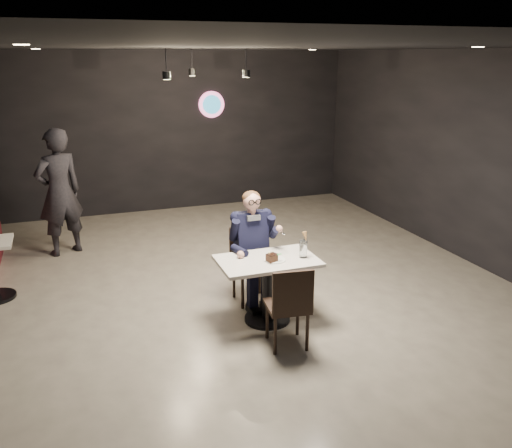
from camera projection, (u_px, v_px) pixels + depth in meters
name	position (u px, v px, depth m)	size (l,w,h in m)	color
floor	(248.00, 301.00, 6.72)	(9.00, 9.00, 0.00)	gray
wall_sign	(211.00, 104.00, 10.39)	(0.50, 0.06, 0.50)	pink
pendant_lights	(201.00, 57.00, 7.65)	(1.40, 1.20, 0.36)	black
main_table	(267.00, 290.00, 6.12)	(1.10, 0.70, 0.75)	silver
chair_far	(251.00, 266.00, 6.59)	(0.42, 0.46, 0.92)	black
chair_near	(287.00, 304.00, 5.58)	(0.42, 0.46, 0.92)	black
seated_man	(251.00, 246.00, 6.51)	(0.60, 0.80, 1.44)	black
dessert_plate	(275.00, 260.00, 5.98)	(0.24, 0.24, 0.01)	white
cake_slice	(272.00, 258.00, 5.91)	(0.11, 0.09, 0.08)	black
mint_leaf	(279.00, 254.00, 5.90)	(0.06, 0.04, 0.01)	green
sundae_glass	(303.00, 249.00, 6.04)	(0.09, 0.09, 0.20)	silver
wafer_cone	(305.00, 237.00, 6.01)	(0.06, 0.06, 0.12)	tan
passerby	(59.00, 192.00, 8.05)	(0.70, 0.46, 1.92)	black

